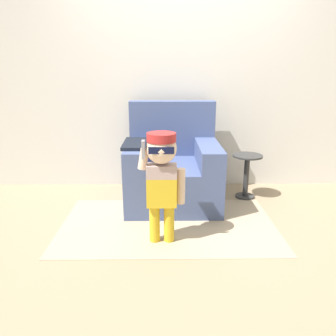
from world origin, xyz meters
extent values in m
plane|color=#998466|center=(0.00, 0.00, 0.00)|extent=(10.00, 10.00, 0.00)
cube|color=silver|center=(0.00, 0.68, 1.30)|extent=(10.00, 0.05, 2.60)
cube|color=#475684|center=(-0.12, 0.09, 0.21)|extent=(0.91, 0.90, 0.42)
cube|color=#475684|center=(-0.12, 0.46, 0.71)|extent=(0.91, 0.17, 0.58)
cube|color=#475684|center=(-0.47, 0.01, 0.52)|extent=(0.22, 0.73, 0.20)
cube|color=#475684|center=(0.22, 0.01, 0.52)|extent=(0.22, 0.73, 0.20)
cube|color=black|center=(-0.47, 0.01, 0.64)|extent=(0.26, 0.50, 0.03)
cylinder|color=gold|center=(-0.29, -0.71, 0.16)|extent=(0.08, 0.08, 0.31)
cylinder|color=gold|center=(-0.17, -0.71, 0.16)|extent=(0.08, 0.08, 0.31)
cube|color=gold|center=(-0.23, -0.71, 0.42)|extent=(0.23, 0.13, 0.23)
cube|color=#B29993|center=(-0.23, -0.71, 0.59)|extent=(0.23, 0.13, 0.10)
sphere|color=beige|center=(-0.23, -0.71, 0.76)|extent=(0.23, 0.23, 0.23)
cylinder|color=#B22828|center=(-0.23, -0.71, 0.85)|extent=(0.22, 0.22, 0.06)
cube|color=#B22828|center=(-0.23, -0.61, 0.82)|extent=(0.13, 0.10, 0.01)
cube|color=#0F1433|center=(-0.23, -0.81, 0.77)|extent=(0.18, 0.01, 0.05)
cylinder|color=beige|center=(-0.08, -0.71, 0.47)|extent=(0.07, 0.07, 0.28)
cylinder|color=beige|center=(-0.36, -0.71, 0.68)|extent=(0.09, 0.07, 0.17)
cube|color=gray|center=(-0.36, -0.73, 0.76)|extent=(0.02, 0.07, 0.13)
cylinder|color=#333333|center=(0.66, 0.22, 0.01)|extent=(0.20, 0.20, 0.02)
cylinder|color=#333333|center=(0.66, 0.22, 0.23)|extent=(0.06, 0.06, 0.45)
cylinder|color=#333333|center=(0.66, 0.22, 0.46)|extent=(0.31, 0.31, 0.02)
cube|color=tan|center=(-0.18, -0.42, 0.00)|extent=(1.87, 1.12, 0.01)
camera|label=1|loc=(-0.21, -3.06, 1.32)|focal=35.00mm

